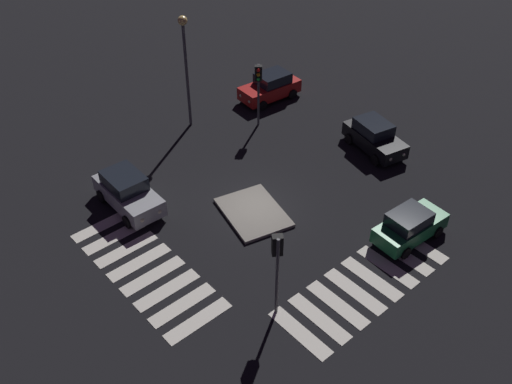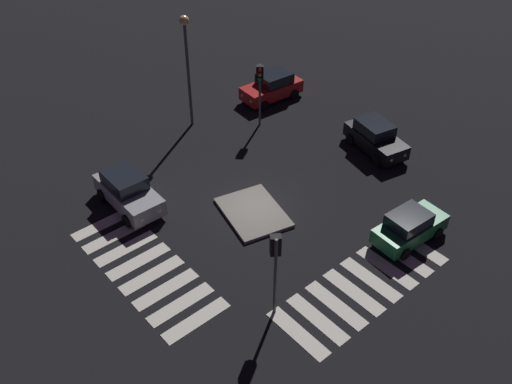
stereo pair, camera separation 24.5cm
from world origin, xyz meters
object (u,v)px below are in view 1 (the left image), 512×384
object	(u,v)px
traffic_island	(253,213)
car_red	(270,87)
traffic_light_west	(258,81)
traffic_light_east	(277,256)
car_black	(374,137)
car_silver	(128,192)
street_lamp	(185,53)
car_green	(410,226)

from	to	relation	value
traffic_island	car_red	xyz separation A→B (m)	(-8.34, 8.82, 0.81)
traffic_light_west	traffic_light_east	xyz separation A→B (m)	(11.66, -9.35, 0.07)
car_red	traffic_light_east	distance (m)	18.55
car_red	car_black	xyz separation A→B (m)	(8.58, 0.46, -0.01)
car_black	car_silver	world-z (taller)	car_silver
traffic_light_east	street_lamp	bearing A→B (deg)	11.32
traffic_light_west	car_silver	bearing A→B (deg)	-39.45
car_silver	traffic_light_west	distance (m)	10.68
car_silver	traffic_light_east	bearing A→B (deg)	6.77
car_black	traffic_light_west	size ratio (longest dim) A/B	1.05
car_green	car_silver	world-z (taller)	car_silver
car_red	street_lamp	world-z (taller)	street_lamp
car_black	street_lamp	xyz separation A→B (m)	(-9.47, -6.49, 4.02)
car_black	traffic_light_east	world-z (taller)	traffic_light_east
car_silver	street_lamp	size ratio (longest dim) A/B	0.62
traffic_light_west	car_green	bearing A→B (deg)	35.95
car_green	traffic_light_west	xyz separation A→B (m)	(-12.68, 1.44, 2.32)
traffic_island	car_black	bearing A→B (deg)	88.56
street_lamp	car_green	bearing A→B (deg)	6.12
car_red	traffic_light_west	world-z (taller)	traffic_light_west
car_black	street_lamp	bearing A→B (deg)	-133.43
traffic_light_west	street_lamp	size ratio (longest dim) A/B	0.58
car_red	car_green	size ratio (longest dim) A/B	1.08
traffic_light_west	traffic_light_east	bearing A→B (deg)	3.71
car_silver	car_black	bearing A→B (deg)	71.02
car_red	car_black	world-z (taller)	car_red
traffic_island	car_red	bearing A→B (deg)	133.42
street_lamp	car_black	bearing A→B (deg)	34.43
car_black	car_green	xyz separation A→B (m)	(6.17, -4.81, -0.05)
traffic_light_east	street_lamp	distance (m)	15.97
traffic_island	traffic_light_west	distance (m)	9.15
car_green	car_silver	bearing A→B (deg)	132.13
traffic_island	street_lamp	bearing A→B (deg)	163.19
traffic_island	street_lamp	size ratio (longest dim) A/B	0.61
car_black	traffic_light_east	size ratio (longest dim) A/B	1.03
car_black	car_silver	size ratio (longest dim) A/B	0.99
car_red	car_silver	world-z (taller)	car_silver
car_red	car_black	distance (m)	8.59
traffic_island	traffic_light_west	size ratio (longest dim) A/B	1.04
car_green	street_lamp	bearing A→B (deg)	99.77
traffic_light_east	traffic_light_west	bearing A→B (deg)	-4.31
car_black	street_lamp	size ratio (longest dim) A/B	0.61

